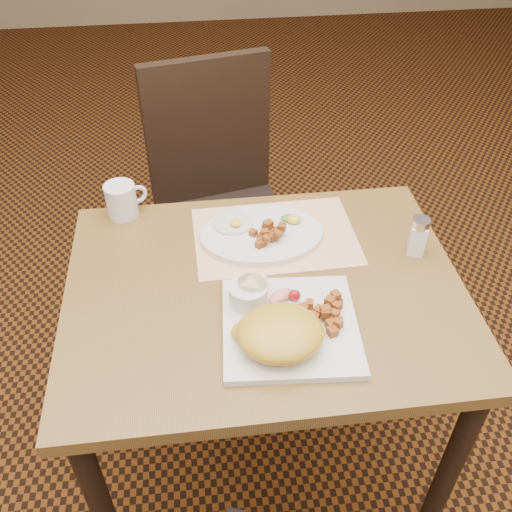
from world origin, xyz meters
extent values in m
plane|color=black|center=(0.00, 0.00, 0.00)|extent=(8.00, 8.00, 0.00)
cube|color=brown|center=(0.00, 0.00, 0.73)|extent=(0.90, 0.70, 0.03)
cylinder|color=black|center=(0.40, -0.30, 0.36)|extent=(0.05, 0.05, 0.71)
cylinder|color=black|center=(-0.40, 0.30, 0.36)|extent=(0.05, 0.05, 0.71)
cylinder|color=black|center=(0.40, 0.30, 0.36)|extent=(0.05, 0.05, 0.71)
cube|color=black|center=(-0.04, 0.59, 0.45)|extent=(0.50, 0.50, 0.05)
cylinder|color=black|center=(0.10, 0.80, 0.21)|extent=(0.04, 0.04, 0.42)
cylinder|color=black|center=(0.17, 0.45, 0.21)|extent=(0.04, 0.04, 0.42)
cylinder|color=black|center=(-0.25, 0.73, 0.21)|extent=(0.04, 0.04, 0.42)
cylinder|color=black|center=(-0.18, 0.38, 0.21)|extent=(0.04, 0.04, 0.42)
cube|color=black|center=(-0.08, 0.79, 0.72)|extent=(0.42, 0.13, 0.50)
cube|color=white|center=(0.05, 0.17, 0.75)|extent=(0.41, 0.29, 0.00)
cube|color=silver|center=(0.03, -0.13, 0.76)|extent=(0.30, 0.30, 0.02)
ellipsoid|color=gold|center=(0.00, -0.18, 0.80)|extent=(0.18, 0.16, 0.06)
ellipsoid|color=gold|center=(0.03, -0.20, 0.78)|extent=(0.07, 0.06, 0.02)
ellipsoid|color=gold|center=(-0.06, -0.15, 0.78)|extent=(0.07, 0.06, 0.02)
cylinder|color=silver|center=(-0.04, -0.06, 0.79)|extent=(0.08, 0.08, 0.05)
cylinder|color=beige|center=(-0.03, -0.05, 0.81)|extent=(0.07, 0.07, 0.01)
ellipsoid|color=#387223|center=(0.04, -0.05, 0.77)|extent=(0.05, 0.04, 0.01)
ellipsoid|color=red|center=(0.06, -0.06, 0.78)|extent=(0.03, 0.02, 0.03)
ellipsoid|color=#F28C72|center=(0.02, -0.06, 0.78)|extent=(0.07, 0.06, 0.02)
cylinder|color=white|center=(-0.05, 0.22, 0.77)|extent=(0.10, 0.10, 0.01)
ellipsoid|color=yellow|center=(-0.05, 0.20, 0.78)|extent=(0.03, 0.03, 0.01)
ellipsoid|color=#387223|center=(0.09, 0.21, 0.78)|extent=(0.04, 0.03, 0.01)
ellipsoid|color=yellow|center=(0.10, 0.20, 0.78)|extent=(0.04, 0.03, 0.02)
cube|color=white|center=(0.37, 0.07, 0.79)|extent=(0.05, 0.05, 0.08)
cylinder|color=silver|center=(0.37, 0.07, 0.84)|extent=(0.05, 0.05, 0.02)
cylinder|color=silver|center=(-0.33, 0.32, 0.79)|extent=(0.08, 0.08, 0.09)
torus|color=silver|center=(-0.29, 0.33, 0.80)|extent=(0.05, 0.03, 0.05)
cube|color=#9E5119|center=(0.12, -0.11, 0.77)|extent=(0.02, 0.02, 0.01)
cube|color=#9E5119|center=(0.06, -0.12, 0.77)|extent=(0.03, 0.03, 0.02)
cube|color=#9E5119|center=(0.13, -0.15, 0.77)|extent=(0.02, 0.02, 0.02)
cube|color=#9E5119|center=(0.13, -0.14, 0.78)|extent=(0.03, 0.03, 0.02)
cube|color=#9E5119|center=(0.13, -0.14, 0.79)|extent=(0.02, 0.02, 0.02)
cube|color=#9E5119|center=(0.12, -0.10, 0.79)|extent=(0.03, 0.03, 0.02)
cube|color=#9E5119|center=(0.14, -0.11, 0.77)|extent=(0.02, 0.02, 0.01)
cube|color=#9E5119|center=(0.14, -0.09, 0.77)|extent=(0.03, 0.03, 0.02)
cube|color=#9E5119|center=(0.11, -0.17, 0.78)|extent=(0.02, 0.02, 0.02)
cube|color=#9E5119|center=(0.12, -0.15, 0.78)|extent=(0.03, 0.03, 0.02)
cube|color=#9E5119|center=(0.10, -0.11, 0.78)|extent=(0.03, 0.03, 0.02)
cube|color=#9E5119|center=(0.11, -0.13, 0.77)|extent=(0.02, 0.02, 0.02)
cube|color=#9E5119|center=(0.11, -0.12, 0.78)|extent=(0.02, 0.02, 0.02)
cube|color=#9E5119|center=(0.14, -0.11, 0.79)|extent=(0.02, 0.02, 0.01)
cube|color=#9E5119|center=(0.08, -0.14, 0.79)|extent=(0.02, 0.02, 0.02)
cube|color=#9E5119|center=(0.10, -0.12, 0.77)|extent=(0.02, 0.02, 0.02)
cube|color=#9E5119|center=(0.11, -0.13, 0.79)|extent=(0.02, 0.02, 0.02)
cube|color=#9E5119|center=(0.13, -0.12, 0.77)|extent=(0.02, 0.02, 0.02)
cube|color=#9E5119|center=(0.13, -0.12, 0.79)|extent=(0.02, 0.02, 0.01)
cube|color=#9E5119|center=(0.11, -0.13, 0.79)|extent=(0.02, 0.02, 0.02)
cube|color=#9E5119|center=(0.09, -0.12, 0.77)|extent=(0.02, 0.02, 0.02)
cube|color=#9E5119|center=(0.08, -0.09, 0.77)|extent=(0.02, 0.02, 0.02)
cube|color=#9E5119|center=(0.07, -0.10, 0.77)|extent=(0.02, 0.02, 0.02)
cube|color=#9E5119|center=(0.14, -0.09, 0.79)|extent=(0.02, 0.02, 0.02)
cube|color=#9E5119|center=(0.13, -0.16, 0.79)|extent=(0.02, 0.02, 0.01)
cube|color=#9E5119|center=(0.03, 0.15, 0.78)|extent=(0.02, 0.02, 0.02)
cube|color=#9E5119|center=(-0.01, 0.16, 0.78)|extent=(0.02, 0.02, 0.01)
cube|color=#9E5119|center=(0.04, 0.14, 0.78)|extent=(0.02, 0.02, 0.02)
cube|color=#9E5119|center=(0.00, 0.12, 0.78)|extent=(0.02, 0.02, 0.02)
cube|color=#9E5119|center=(0.03, 0.16, 0.78)|extent=(0.02, 0.02, 0.02)
cube|color=#9E5119|center=(0.03, 0.18, 0.78)|extent=(0.03, 0.03, 0.02)
cube|color=#9E5119|center=(0.03, 0.16, 0.78)|extent=(0.02, 0.02, 0.02)
cube|color=#9E5119|center=(0.03, 0.17, 0.79)|extent=(0.03, 0.03, 0.02)
cube|color=#9E5119|center=(0.05, 0.13, 0.79)|extent=(0.02, 0.02, 0.02)
cube|color=#9E5119|center=(0.06, 0.15, 0.79)|extent=(0.02, 0.02, 0.02)
cube|color=#9E5119|center=(0.01, 0.15, 0.78)|extent=(0.02, 0.02, 0.01)
cube|color=#9E5119|center=(0.02, 0.14, 0.79)|extent=(0.02, 0.02, 0.02)
cube|color=#9E5119|center=(0.03, 0.16, 0.78)|extent=(0.02, 0.02, 0.02)
cube|color=#9E5119|center=(0.02, 0.12, 0.79)|extent=(0.02, 0.02, 0.01)
cube|color=#9E5119|center=(0.05, 0.16, 0.78)|extent=(0.02, 0.02, 0.01)
cube|color=#9E5119|center=(0.01, 0.13, 0.78)|extent=(0.02, 0.02, 0.01)
cube|color=#9E5119|center=(0.01, 0.12, 0.78)|extent=(0.03, 0.03, 0.02)
camera|label=1|loc=(-0.13, -0.92, 1.65)|focal=40.00mm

